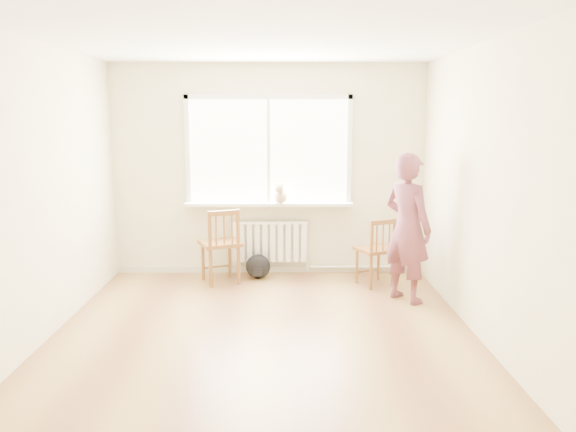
{
  "coord_description": "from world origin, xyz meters",
  "views": [
    {
      "loc": [
        0.18,
        -4.97,
        2.02
      ],
      "look_at": [
        0.24,
        1.2,
        0.94
      ],
      "focal_mm": 35.0,
      "sensor_mm": 36.0,
      "label": 1
    }
  ],
  "objects_px": {
    "cat": "(281,195)",
    "backpack": "(258,266)",
    "chair_left": "(221,246)",
    "person": "(407,228)",
    "chair_right": "(377,252)"
  },
  "relations": [
    {
      "from": "chair_right",
      "to": "person",
      "type": "bearing_deg",
      "value": 88.54
    },
    {
      "from": "backpack",
      "to": "person",
      "type": "bearing_deg",
      "value": -27.68
    },
    {
      "from": "chair_right",
      "to": "backpack",
      "type": "xyz_separation_m",
      "value": [
        -1.46,
        0.34,
        -0.27
      ]
    },
    {
      "from": "person",
      "to": "backpack",
      "type": "xyz_separation_m",
      "value": [
        -1.69,
        0.88,
        -0.67
      ]
    },
    {
      "from": "cat",
      "to": "backpack",
      "type": "distance_m",
      "value": 0.96
    },
    {
      "from": "person",
      "to": "backpack",
      "type": "height_order",
      "value": "person"
    },
    {
      "from": "chair_left",
      "to": "person",
      "type": "relative_size",
      "value": 0.57
    },
    {
      "from": "chair_right",
      "to": "cat",
      "type": "relative_size",
      "value": 1.99
    },
    {
      "from": "cat",
      "to": "backpack",
      "type": "height_order",
      "value": "cat"
    },
    {
      "from": "cat",
      "to": "chair_left",
      "type": "bearing_deg",
      "value": -148.13
    },
    {
      "from": "chair_left",
      "to": "chair_right",
      "type": "bearing_deg",
      "value": 153.16
    },
    {
      "from": "cat",
      "to": "person",
      "type": "bearing_deg",
      "value": -26.81
    },
    {
      "from": "chair_right",
      "to": "backpack",
      "type": "height_order",
      "value": "chair_right"
    },
    {
      "from": "chair_left",
      "to": "backpack",
      "type": "distance_m",
      "value": 0.58
    },
    {
      "from": "chair_left",
      "to": "backpack",
      "type": "height_order",
      "value": "chair_left"
    }
  ]
}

